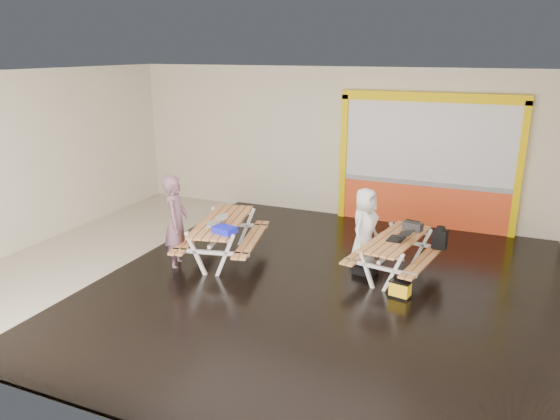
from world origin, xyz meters
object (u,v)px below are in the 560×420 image
at_px(picnic_table_right, 396,247).
at_px(fluke_bag, 400,289).
at_px(person_right, 365,228).
at_px(toolbox, 413,226).
at_px(person_left, 176,223).
at_px(blue_pouch, 225,230).
at_px(backpack, 440,238).
at_px(laptop_right, 400,237).
at_px(picnic_table_left, 223,230).
at_px(laptop_left, 216,221).
at_px(dark_case, 365,270).

distance_m(picnic_table_right, fluke_bag, 0.96).
bearing_deg(person_right, toolbox, -58.55).
xyz_separation_m(person_left, fluke_bag, (4.03, 0.24, -0.67)).
relative_size(picnic_table_right, blue_pouch, 5.36).
bearing_deg(backpack, blue_pouch, -155.47).
bearing_deg(backpack, laptop_right, -138.31).
height_order(picnic_table_left, laptop_left, laptop_left).
distance_m(toolbox, backpack, 0.51).
distance_m(picnic_table_right, backpack, 0.83).
distance_m(person_left, toolbox, 4.27).
distance_m(toolbox, fluke_bag, 1.48).
distance_m(picnic_table_left, backpack, 3.94).
bearing_deg(picnic_table_right, picnic_table_left, -170.59).
distance_m(toolbox, dark_case, 1.17).
distance_m(picnic_table_left, blue_pouch, 0.75).
bearing_deg(blue_pouch, backpack, 24.53).
bearing_deg(backpack, picnic_table_left, -165.65).
height_order(picnic_table_right, dark_case, picnic_table_right).
bearing_deg(picnic_table_left, toolbox, 16.99).
xyz_separation_m(person_right, blue_pouch, (-2.15, -1.33, 0.09)).
height_order(laptop_left, laptop_right, laptop_left).
bearing_deg(person_right, picnic_table_left, 118.12).
relative_size(person_right, laptop_left, 2.91).
bearing_deg(picnic_table_right, blue_pouch, -158.03).
relative_size(picnic_table_left, blue_pouch, 6.02).
relative_size(toolbox, backpack, 0.91).
relative_size(picnic_table_left, person_left, 1.31).
bearing_deg(dark_case, picnic_table_left, -172.05).
xyz_separation_m(picnic_table_left, laptop_right, (3.21, 0.43, 0.17)).
bearing_deg(backpack, laptop_left, -162.25).
height_order(laptop_right, dark_case, laptop_right).
xyz_separation_m(person_left, dark_case, (3.29, 0.92, -0.73)).
xyz_separation_m(person_right, laptop_right, (0.68, -0.30, 0.02)).
distance_m(laptop_left, fluke_bag, 3.45).
bearing_deg(dark_case, person_left, -164.33).
bearing_deg(fluke_bag, laptop_left, 178.71).
xyz_separation_m(person_left, backpack, (4.46, 1.53, -0.17)).
xyz_separation_m(picnic_table_right, toolbox, (0.19, 0.50, 0.25)).
height_order(picnic_table_left, fluke_bag, picnic_table_left).
bearing_deg(picnic_table_right, person_right, 161.13).
bearing_deg(laptop_left, blue_pouch, -44.22).
bearing_deg(blue_pouch, toolbox, 28.62).
bearing_deg(person_left, laptop_left, -84.96).
bearing_deg(laptop_right, picnic_table_right, 127.20).
distance_m(person_left, person_right, 3.41).
relative_size(laptop_left, fluke_bag, 1.40).
relative_size(toolbox, fluke_bag, 1.01).
bearing_deg(person_right, backpack, -67.33).
xyz_separation_m(toolbox, fluke_bag, (0.07, -1.34, -0.63)).
bearing_deg(dark_case, laptop_right, 6.27).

